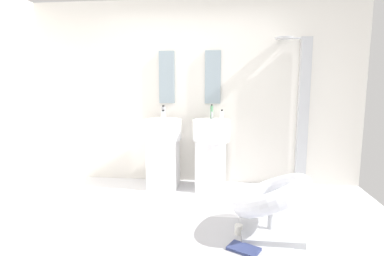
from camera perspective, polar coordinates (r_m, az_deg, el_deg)
ground_plane at (r=3.22m, az=-3.95°, el=-18.76°), size 4.80×3.60×0.04m
rear_partition at (r=4.50m, az=-0.33°, el=6.48°), size 4.80×0.10×2.60m
pedestal_sink_left at (r=4.29m, az=-5.30°, el=-4.11°), size 0.50×0.50×1.06m
pedestal_sink_right at (r=4.20m, az=3.54°, el=-4.34°), size 0.50×0.50×1.06m
vanity_mirror_left at (r=4.48m, az=-4.68°, el=9.31°), size 0.22×0.03×0.74m
vanity_mirror_right at (r=4.40m, az=3.87°, el=9.34°), size 0.22×0.03×0.74m
shower_column at (r=4.48m, az=19.66°, el=3.17°), size 0.49×0.24×2.05m
lounge_chair at (r=3.10m, az=14.39°, el=-12.71°), size 1.01×1.01×0.65m
area_rug at (r=3.10m, az=6.55°, el=-19.44°), size 1.16×0.87×0.01m
magazine_navy at (r=2.91m, az=9.52°, el=-21.15°), size 0.31×0.27×0.02m
coffee_mug at (r=3.15m, az=8.60°, el=-18.05°), size 0.08×0.08×0.09m
soap_bottle_grey at (r=4.33m, az=-5.29°, el=2.92°), size 0.06×0.06×0.18m
soap_bottle_green at (r=4.29m, az=3.66°, el=3.00°), size 0.04×0.04×0.20m
soap_bottle_clear at (r=4.06m, az=-5.31°, el=2.29°), size 0.06×0.06×0.14m
soap_bottle_white at (r=4.22m, az=5.54°, el=2.43°), size 0.05×0.05×0.13m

